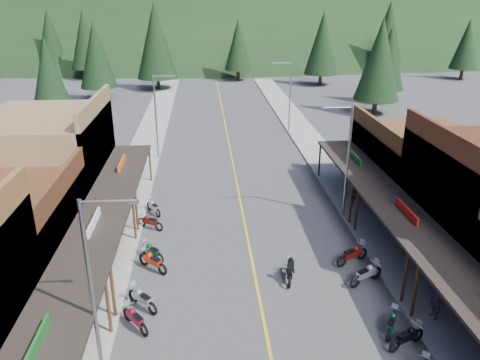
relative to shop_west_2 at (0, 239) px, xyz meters
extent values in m
plane|color=#38383A|center=(13.75, -1.70, -2.53)|extent=(220.00, 220.00, 0.00)
cube|color=gold|center=(13.75, 18.30, -2.53)|extent=(0.15, 90.00, 0.01)
cube|color=gray|center=(5.05, 18.30, -2.46)|extent=(3.40, 94.00, 0.15)
cube|color=gray|center=(22.45, 18.30, -2.46)|extent=(3.40, 94.00, 0.15)
cube|color=black|center=(5.05, -9.60, 0.47)|extent=(3.20, 10.20, 0.18)
cylinder|color=#472D19|center=(6.55, -5.10, -1.03)|extent=(0.16, 0.16, 3.00)
cube|color=#14591E|center=(5.05, -9.60, 0.67)|extent=(0.12, 3.00, 0.70)
cube|color=#3F2111|center=(3.60, 0.00, 0.57)|extent=(0.30, 9.00, 6.20)
cube|color=black|center=(5.05, 0.00, 0.47)|extent=(3.20, 9.00, 0.18)
cylinder|color=#472D19|center=(6.55, -3.90, -1.03)|extent=(0.16, 0.16, 3.00)
cylinder|color=#472D19|center=(6.55, 3.90, -1.03)|extent=(0.16, 0.16, 3.00)
cube|color=silver|center=(5.05, 0.00, 0.67)|extent=(0.12, 3.00, 0.70)
cube|color=brown|center=(-0.25, 9.60, 0.97)|extent=(8.00, 10.20, 7.00)
cube|color=brown|center=(3.60, 9.60, 1.57)|extent=(0.30, 10.20, 8.20)
cube|color=black|center=(5.05, 9.60, 0.47)|extent=(3.20, 10.20, 0.18)
cylinder|color=#472D19|center=(6.55, 5.10, -1.03)|extent=(0.16, 0.16, 3.00)
cylinder|color=#472D19|center=(6.55, 14.10, -1.03)|extent=(0.16, 0.16, 3.00)
cube|color=#CC590C|center=(5.05, 9.60, 0.67)|extent=(0.12, 3.00, 0.70)
cylinder|color=#472D19|center=(20.95, -5.10, -1.03)|extent=(0.16, 0.16, 3.00)
cube|color=#562B19|center=(23.90, 0.00, 1.57)|extent=(0.30, 9.00, 8.20)
cube|color=black|center=(22.45, 0.00, 0.47)|extent=(3.20, 9.00, 0.18)
cylinder|color=#472D19|center=(20.95, -3.90, -1.03)|extent=(0.16, 0.16, 3.00)
cylinder|color=#472D19|center=(20.95, 3.90, -1.03)|extent=(0.16, 0.16, 3.00)
cube|color=#B2140F|center=(22.45, 0.00, 0.67)|extent=(0.12, 3.00, 0.70)
cube|color=#4C2D16|center=(27.75, 9.60, -0.03)|extent=(8.00, 10.20, 5.00)
cube|color=#4C2D16|center=(23.90, 9.60, 0.57)|extent=(0.30, 10.20, 6.20)
cube|color=black|center=(22.45, 9.60, 0.47)|extent=(3.20, 10.20, 0.18)
cylinder|color=#472D19|center=(20.95, 5.10, -1.03)|extent=(0.16, 0.16, 3.00)
cylinder|color=#472D19|center=(20.95, 14.10, -1.03)|extent=(0.16, 0.16, 3.00)
cube|color=#14591E|center=(22.45, 9.60, 0.67)|extent=(0.12, 3.00, 0.70)
cylinder|color=gray|center=(6.65, -7.70, 1.47)|extent=(0.16, 0.16, 8.00)
cylinder|color=gray|center=(7.65, -7.70, 5.37)|extent=(2.00, 0.10, 0.10)
cube|color=gray|center=(8.55, -7.70, 5.32)|extent=(0.35, 0.18, 0.12)
cylinder|color=gray|center=(6.65, 20.30, 1.47)|extent=(0.16, 0.16, 8.00)
cylinder|color=gray|center=(7.65, 20.30, 5.37)|extent=(2.00, 0.10, 0.10)
cube|color=gray|center=(8.55, 20.30, 5.32)|extent=(0.35, 0.18, 0.12)
cylinder|color=gray|center=(20.85, 6.30, 1.47)|extent=(0.16, 0.16, 8.00)
cylinder|color=gray|center=(19.85, 6.30, 5.37)|extent=(2.00, 0.10, 0.10)
cube|color=gray|center=(18.95, 6.30, 5.32)|extent=(0.35, 0.18, 0.12)
cylinder|color=gray|center=(20.85, 28.30, 1.47)|extent=(0.16, 0.16, 8.00)
cylinder|color=gray|center=(19.85, 28.30, 5.37)|extent=(2.00, 0.10, 0.10)
cube|color=gray|center=(18.95, 28.30, 5.32)|extent=(0.35, 0.18, 0.12)
ellipsoid|color=black|center=(13.75, 133.30, -2.53)|extent=(310.00, 140.00, 60.00)
cylinder|color=black|center=(-10.25, 68.30, -1.53)|extent=(0.60, 0.60, 2.00)
cone|color=black|center=(-10.25, 68.30, 4.72)|extent=(5.88, 5.88, 10.50)
cylinder|color=black|center=(3.75, 56.30, -1.53)|extent=(0.60, 0.60, 2.00)
cone|color=black|center=(3.75, 56.30, 5.47)|extent=(6.72, 6.72, 12.00)
cylinder|color=black|center=(17.75, 64.30, -1.53)|extent=(0.60, 0.60, 2.00)
cone|color=black|center=(17.75, 64.30, 3.97)|extent=(5.04, 5.04, 9.00)
cylinder|color=black|center=(31.75, 58.30, -1.53)|extent=(0.60, 0.60, 2.00)
cone|color=black|center=(31.75, 58.30, 4.72)|extent=(5.88, 5.88, 10.50)
cylinder|color=black|center=(47.75, 70.30, -1.53)|extent=(0.60, 0.60, 2.00)
cone|color=black|center=(47.75, 70.30, 5.47)|extent=(6.72, 6.72, 12.00)
cylinder|color=black|center=(59.75, 62.30, -1.53)|extent=(0.60, 0.60, 2.00)
cone|color=black|center=(59.75, 62.30, 3.97)|extent=(5.04, 5.04, 9.00)
cylinder|color=black|center=(-18.25, 74.30, -1.53)|extent=(0.60, 0.60, 2.00)
cone|color=black|center=(-18.25, 74.30, 4.72)|extent=(5.88, 5.88, 10.50)
cylinder|color=black|center=(-8.25, 38.30, -1.53)|extent=(0.60, 0.60, 2.00)
cone|color=black|center=(-8.25, 38.30, 3.47)|extent=(4.48, 4.48, 8.00)
cylinder|color=black|center=(37.75, 43.30, -1.53)|extent=(0.60, 0.60, 2.00)
cone|color=black|center=(37.75, 43.30, 3.87)|extent=(4.93, 4.93, 8.80)
cylinder|color=black|center=(-4.25, 48.30, -1.53)|extent=(0.60, 0.60, 2.00)
cone|color=black|center=(-4.25, 48.30, 4.27)|extent=(5.38, 5.38, 9.60)
cylinder|color=black|center=(33.75, 36.30, -1.53)|extent=(0.60, 0.60, 2.00)
cone|color=black|center=(33.75, 36.30, 4.67)|extent=(5.82, 5.82, 10.40)
imported|color=#2D2132|center=(21.99, -5.31, -1.49)|extent=(0.57, 0.73, 1.79)
imported|color=#4D3E30|center=(22.19, 8.26, -1.53)|extent=(0.83, 0.48, 1.71)
camera|label=1|loc=(11.13, -23.17, 12.15)|focal=35.00mm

